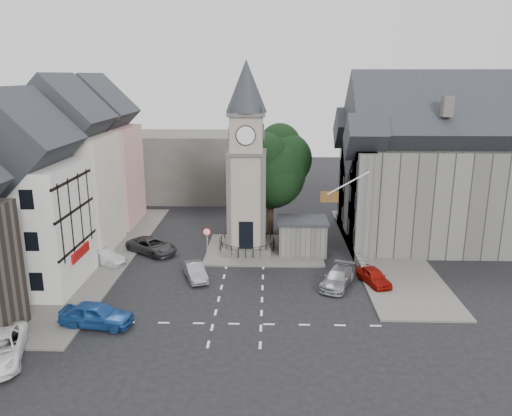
{
  "coord_description": "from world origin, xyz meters",
  "views": [
    {
      "loc": [
        2.02,
        -33.61,
        15.04
      ],
      "look_at": [
        0.88,
        5.0,
        4.69
      ],
      "focal_mm": 35.0,
      "sensor_mm": 36.0,
      "label": 1
    }
  ],
  "objects_px": {
    "stone_shelter": "(302,236)",
    "car_west_blue": "(97,315)",
    "car_east_red": "(374,276)",
    "clock_tower": "(247,159)",
    "pedestrian": "(367,243)"
  },
  "relations": [
    {
      "from": "car_east_red",
      "to": "pedestrian",
      "type": "relative_size",
      "value": 2.35
    },
    {
      "from": "car_east_red",
      "to": "pedestrian",
      "type": "distance_m",
      "value": 7.16
    },
    {
      "from": "stone_shelter",
      "to": "pedestrian",
      "type": "relative_size",
      "value": 2.8
    },
    {
      "from": "stone_shelter",
      "to": "car_west_blue",
      "type": "bearing_deg",
      "value": -134.82
    },
    {
      "from": "car_west_blue",
      "to": "pedestrian",
      "type": "bearing_deg",
      "value": -46.89
    },
    {
      "from": "clock_tower",
      "to": "car_east_red",
      "type": "relative_size",
      "value": 4.5
    },
    {
      "from": "stone_shelter",
      "to": "car_east_red",
      "type": "bearing_deg",
      "value": -53.25
    },
    {
      "from": "clock_tower",
      "to": "car_east_red",
      "type": "height_order",
      "value": "clock_tower"
    },
    {
      "from": "clock_tower",
      "to": "car_east_red",
      "type": "xyz_separation_m",
      "value": [
        9.72,
        -7.07,
        -7.51
      ]
    },
    {
      "from": "stone_shelter",
      "to": "car_west_blue",
      "type": "xyz_separation_m",
      "value": [
        -13.42,
        -13.5,
        -0.78
      ]
    },
    {
      "from": "car_west_blue",
      "to": "car_east_red",
      "type": "height_order",
      "value": "car_west_blue"
    },
    {
      "from": "clock_tower",
      "to": "stone_shelter",
      "type": "height_order",
      "value": "clock_tower"
    },
    {
      "from": "stone_shelter",
      "to": "car_west_blue",
      "type": "relative_size",
      "value": 0.96
    },
    {
      "from": "stone_shelter",
      "to": "car_west_blue",
      "type": "height_order",
      "value": "stone_shelter"
    },
    {
      "from": "clock_tower",
      "to": "pedestrian",
      "type": "bearing_deg",
      "value": 0.15
    }
  ]
}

